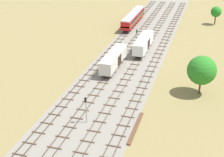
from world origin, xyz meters
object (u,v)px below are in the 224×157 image
object	(u,v)px
freight_boxcar_left_nearest	(114,59)
passenger_coach_far_left_mid	(133,17)
signal_post_nearest	(86,106)
signal_post_near	(137,37)
freight_boxcar_centre_left_near	(143,43)

from	to	relation	value
freight_boxcar_left_nearest	passenger_coach_far_left_mid	bearing A→B (deg)	96.43
signal_post_nearest	signal_post_near	distance (m)	38.51
freight_boxcar_centre_left_near	signal_post_near	world-z (taller)	signal_post_near
freight_boxcar_left_nearest	passenger_coach_far_left_mid	size ratio (longest dim) A/B	0.64
freight_boxcar_left_nearest	freight_boxcar_centre_left_near	size ratio (longest dim) A/B	1.00
passenger_coach_far_left_mid	signal_post_nearest	distance (m)	62.11
freight_boxcar_centre_left_near	signal_post_near	size ratio (longest dim) A/B	2.47
freight_boxcar_left_nearest	signal_post_near	bearing A→B (deg)	81.69
freight_boxcar_left_nearest	signal_post_nearest	distance (m)	24.10
signal_post_nearest	signal_post_near	world-z (taller)	signal_post_near
signal_post_nearest	passenger_coach_far_left_mid	bearing A→B (deg)	95.90
freight_boxcar_left_nearest	passenger_coach_far_left_mid	distance (m)	38.02
passenger_coach_far_left_mid	signal_post_near	world-z (taller)	signal_post_near
passenger_coach_far_left_mid	signal_post_near	distance (m)	24.15
signal_post_near	freight_boxcar_left_nearest	bearing A→B (deg)	-98.31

